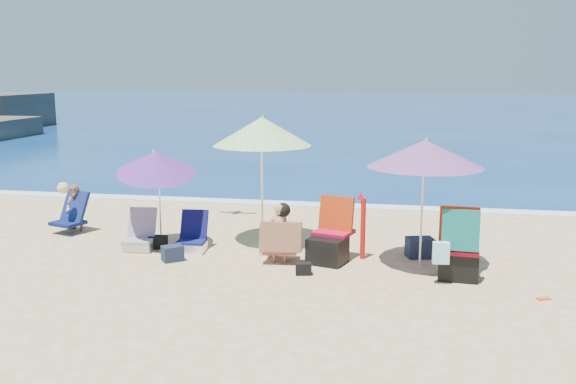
% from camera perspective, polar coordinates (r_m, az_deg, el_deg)
% --- Properties ---
extents(ground, '(120.00, 120.00, 0.00)m').
position_cam_1_polar(ground, '(9.99, 0.65, -7.33)').
color(ground, '#D8BC84').
rests_on(ground, ground).
extents(sea, '(120.00, 80.00, 0.12)m').
position_cam_1_polar(sea, '(54.47, 8.84, 7.33)').
color(sea, navy).
rests_on(sea, ground).
extents(foam, '(120.00, 0.50, 0.04)m').
position_cam_1_polar(foam, '(14.87, 4.02, -1.22)').
color(foam, white).
rests_on(foam, ground).
extents(umbrella_turquoise, '(1.92, 1.92, 2.10)m').
position_cam_1_polar(umbrella_turquoise, '(10.14, 12.27, 3.41)').
color(umbrella_turquoise, silver).
rests_on(umbrella_turquoise, ground).
extents(umbrella_striped, '(2.17, 2.17, 2.36)m').
position_cam_1_polar(umbrella_striped, '(11.29, -2.36, 5.49)').
color(umbrella_striped, white).
rests_on(umbrella_striped, ground).
extents(umbrella_blue, '(1.85, 1.88, 1.90)m').
position_cam_1_polar(umbrella_blue, '(11.26, -11.82, 2.64)').
color(umbrella_blue, silver).
rests_on(umbrella_blue, ground).
extents(furled_umbrella, '(0.17, 0.14, 1.15)m').
position_cam_1_polar(furled_umbrella, '(10.65, 6.74, -2.73)').
color(furled_umbrella, red).
rests_on(furled_umbrella, ground).
extents(chair_navy, '(0.53, 0.66, 0.68)m').
position_cam_1_polar(chair_navy, '(11.29, -8.67, -4.36)').
color(chair_navy, '#0D134C').
rests_on(chair_navy, ground).
extents(chair_rainbow, '(0.57, 0.70, 0.71)m').
position_cam_1_polar(chair_rainbow, '(11.56, -13.25, -4.13)').
color(chair_rainbow, '#EB7153').
rests_on(chair_rainbow, ground).
extents(camp_chair_left, '(0.78, 0.96, 1.05)m').
position_cam_1_polar(camp_chair_left, '(10.51, 3.76, -4.64)').
color(camp_chair_left, '#B00C2E').
rests_on(camp_chair_left, ground).
extents(camp_chair_right, '(0.73, 0.78, 1.12)m').
position_cam_1_polar(camp_chair_right, '(9.96, 15.09, -5.34)').
color(camp_chair_right, '#A80C1D').
rests_on(camp_chair_right, ground).
extents(person_center, '(0.70, 0.59, 1.00)m').
position_cam_1_polar(person_center, '(10.38, -0.72, -3.82)').
color(person_center, tan).
rests_on(person_center, ground).
extents(person_left, '(0.74, 0.78, 1.03)m').
position_cam_1_polar(person_left, '(13.14, -18.74, -1.37)').
color(person_left, tan).
rests_on(person_left, ground).
extents(bag_navy_a, '(0.41, 0.40, 0.26)m').
position_cam_1_polar(bag_navy_a, '(10.75, -10.39, -5.48)').
color(bag_navy_a, '#182136').
rests_on(bag_navy_a, ground).
extents(bag_black_a, '(0.31, 0.23, 0.22)m').
position_cam_1_polar(bag_black_a, '(11.57, -11.67, -4.45)').
color(bag_black_a, black).
rests_on(bag_black_a, ground).
extents(bag_tan, '(0.30, 0.22, 0.25)m').
position_cam_1_polar(bag_tan, '(10.92, -1.76, -5.05)').
color(bag_tan, tan).
rests_on(bag_tan, ground).
extents(bag_navy_b, '(0.52, 0.44, 0.33)m').
position_cam_1_polar(bag_navy_b, '(11.02, 11.82, -4.92)').
color(bag_navy_b, '#1B233C').
rests_on(bag_navy_b, ground).
extents(bag_black_b, '(0.27, 0.22, 0.19)m').
position_cam_1_polar(bag_black_b, '(9.90, 1.40, -6.93)').
color(bag_black_b, black).
rests_on(bag_black_b, ground).
extents(orange_item, '(0.21, 0.15, 0.03)m').
position_cam_1_polar(orange_item, '(9.56, 22.06, -8.92)').
color(orange_item, '#DD4A17').
rests_on(orange_item, ground).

